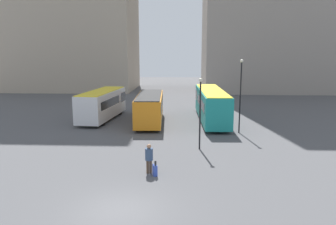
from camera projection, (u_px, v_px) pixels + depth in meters
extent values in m
plane|color=#4C4C4F|center=(120.00, 210.00, 14.96)|extent=(160.00, 160.00, 0.00)
cube|color=silver|center=(102.00, 104.00, 34.81)|extent=(3.41, 9.25, 2.73)
cube|color=black|center=(113.00, 96.00, 38.35)|extent=(2.68, 1.92, 1.04)
cube|color=black|center=(99.00, 102.00, 33.95)|extent=(3.10, 6.02, 0.82)
cube|color=yellow|center=(102.00, 91.00, 34.55)|extent=(3.20, 9.05, 0.08)
cylinder|color=black|center=(111.00, 110.00, 37.74)|extent=(2.48, 1.27, 1.03)
cylinder|color=black|center=(93.00, 120.00, 32.29)|extent=(2.48, 1.27, 1.03)
cube|color=orange|center=(150.00, 108.00, 33.18)|extent=(2.91, 9.47, 2.53)
cube|color=black|center=(152.00, 99.00, 36.90)|extent=(2.60, 1.84, 0.96)
cube|color=black|center=(149.00, 106.00, 32.29)|extent=(2.79, 6.10, 0.76)
cube|color=black|center=(149.00, 95.00, 32.94)|extent=(2.71, 9.27, 0.08)
cylinder|color=black|center=(151.00, 112.00, 36.22)|extent=(2.43, 1.16, 1.06)
cylinder|color=black|center=(148.00, 124.00, 30.51)|extent=(2.43, 1.16, 1.06)
cube|color=#19847F|center=(211.00, 104.00, 34.16)|extent=(2.85, 12.31, 2.91)
cube|color=black|center=(207.00, 95.00, 39.03)|extent=(2.55, 2.32, 1.11)
cube|color=black|center=(213.00, 103.00, 33.01)|extent=(2.73, 7.91, 0.87)
cube|color=yellow|center=(212.00, 90.00, 33.89)|extent=(2.64, 12.06, 0.08)
cylinder|color=black|center=(207.00, 110.00, 38.11)|extent=(2.37, 1.10, 1.02)
cylinder|color=black|center=(216.00, 124.00, 30.66)|extent=(2.37, 1.10, 1.02)
cylinder|color=#4C3828|center=(148.00, 167.00, 19.45)|extent=(0.20, 0.20, 0.82)
cylinder|color=#4C3828|center=(151.00, 166.00, 19.49)|extent=(0.20, 0.20, 0.82)
cylinder|color=#334766|center=(149.00, 154.00, 19.33)|extent=(0.58, 0.58, 0.71)
sphere|color=#9E7051|center=(149.00, 146.00, 19.24)|extent=(0.27, 0.27, 0.27)
cube|color=#334CB2|center=(155.00, 170.00, 19.12)|extent=(0.34, 0.46, 0.65)
cube|color=black|center=(155.00, 163.00, 18.90)|extent=(0.12, 0.06, 0.29)
cylinder|color=black|center=(240.00, 98.00, 28.72)|extent=(0.12, 0.12, 6.28)
sphere|color=beige|center=(242.00, 61.00, 28.13)|extent=(0.28, 0.28, 0.28)
cylinder|color=black|center=(200.00, 116.00, 23.93)|extent=(0.12, 0.12, 5.07)
sphere|color=beige|center=(201.00, 80.00, 23.45)|extent=(0.28, 0.28, 0.28)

